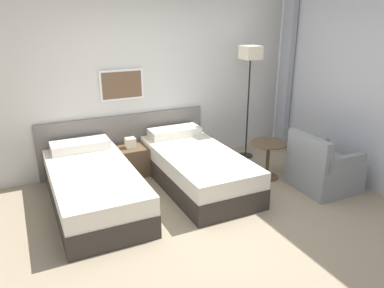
{
  "coord_description": "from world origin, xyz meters",
  "views": [
    {
      "loc": [
        -1.78,
        -3.28,
        2.28
      ],
      "look_at": [
        0.24,
        0.91,
        0.64
      ],
      "focal_mm": 35.0,
      "sensor_mm": 36.0,
      "label": 1
    }
  ],
  "objects_px": {
    "nightstand": "(131,160)",
    "armchair": "(323,170)",
    "floor_lamp": "(250,62)",
    "side_table": "(268,153)",
    "bed_near_window": "(196,168)",
    "bed_near_door": "(94,187)"
  },
  "relations": [
    {
      "from": "bed_near_window",
      "to": "nightstand",
      "type": "distance_m",
      "value": 1.02
    },
    {
      "from": "floor_lamp",
      "to": "nightstand",
      "type": "bearing_deg",
      "value": 176.58
    },
    {
      "from": "nightstand",
      "to": "armchair",
      "type": "bearing_deg",
      "value": -35.85
    },
    {
      "from": "armchair",
      "to": "nightstand",
      "type": "bearing_deg",
      "value": 56.09
    },
    {
      "from": "bed_near_door",
      "to": "bed_near_window",
      "type": "height_order",
      "value": "same"
    },
    {
      "from": "bed_near_window",
      "to": "nightstand",
      "type": "height_order",
      "value": "bed_near_window"
    },
    {
      "from": "nightstand",
      "to": "floor_lamp",
      "type": "xyz_separation_m",
      "value": [
        1.93,
        -0.12,
        1.33
      ]
    },
    {
      "from": "bed_near_door",
      "to": "bed_near_window",
      "type": "bearing_deg",
      "value": 0.0
    },
    {
      "from": "bed_near_window",
      "to": "side_table",
      "type": "bearing_deg",
      "value": -12.44
    },
    {
      "from": "floor_lamp",
      "to": "side_table",
      "type": "height_order",
      "value": "floor_lamp"
    },
    {
      "from": "side_table",
      "to": "armchair",
      "type": "height_order",
      "value": "armchair"
    },
    {
      "from": "bed_near_door",
      "to": "armchair",
      "type": "relative_size",
      "value": 2.54
    },
    {
      "from": "bed_near_door",
      "to": "bed_near_window",
      "type": "distance_m",
      "value": 1.41
    },
    {
      "from": "bed_near_window",
      "to": "armchair",
      "type": "height_order",
      "value": "armchair"
    },
    {
      "from": "floor_lamp",
      "to": "armchair",
      "type": "bearing_deg",
      "value": -80.11
    },
    {
      "from": "side_table",
      "to": "floor_lamp",
      "type": "bearing_deg",
      "value": 77.08
    },
    {
      "from": "floor_lamp",
      "to": "side_table",
      "type": "distance_m",
      "value": 1.46
    },
    {
      "from": "bed_near_door",
      "to": "armchair",
      "type": "height_order",
      "value": "armchair"
    },
    {
      "from": "bed_near_door",
      "to": "armchair",
      "type": "distance_m",
      "value": 3.01
    },
    {
      "from": "side_table",
      "to": "nightstand",
      "type": "bearing_deg",
      "value": 151.0
    },
    {
      "from": "nightstand",
      "to": "floor_lamp",
      "type": "relative_size",
      "value": 0.31
    },
    {
      "from": "bed_near_window",
      "to": "side_table",
      "type": "relative_size",
      "value": 3.76
    }
  ]
}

